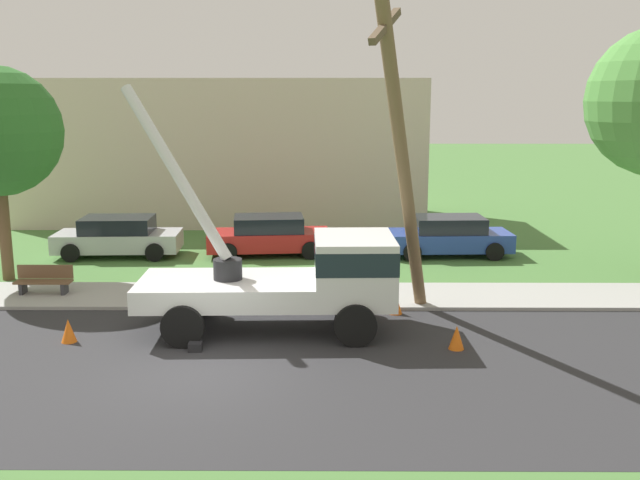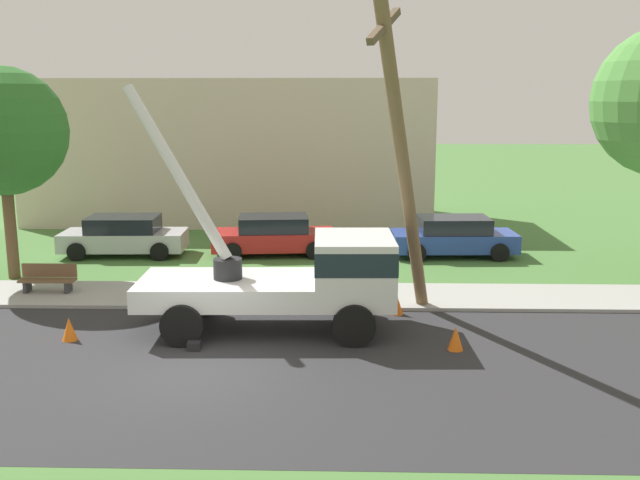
% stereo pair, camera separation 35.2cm
% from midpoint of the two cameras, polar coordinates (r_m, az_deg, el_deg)
% --- Properties ---
extents(ground_plane, '(120.00, 120.00, 0.00)m').
position_cam_midpoint_polar(ground_plane, '(27.12, -5.60, -0.76)').
color(ground_plane, '#477538').
extents(road_asphalt, '(80.00, 8.41, 0.01)m').
position_cam_midpoint_polar(road_asphalt, '(15.70, -10.13, -10.04)').
color(road_asphalt, '#2B2B2D').
rests_on(road_asphalt, ground).
extents(sidewalk_strip, '(80.00, 2.60, 0.10)m').
position_cam_midpoint_polar(sidewalk_strip, '(20.84, -7.42, -4.40)').
color(sidewalk_strip, '#9E9E99').
rests_on(sidewalk_strip, ground).
extents(utility_truck, '(6.83, 3.21, 5.98)m').
position_cam_midpoint_polar(utility_truck, '(17.55, -2.09, -2.74)').
color(utility_truck, silver).
rests_on(utility_truck, ground).
extents(leaning_utility_pole, '(1.99, 4.10, 8.27)m').
position_cam_midpoint_polar(leaning_utility_pole, '(17.39, 5.96, 6.46)').
color(leaning_utility_pole, brown).
rests_on(leaning_utility_pole, ground).
extents(traffic_cone_ahead, '(0.36, 0.36, 0.56)m').
position_cam_midpoint_polar(traffic_cone_ahead, '(16.77, 10.20, -7.62)').
color(traffic_cone_ahead, orange).
rests_on(traffic_cone_ahead, ground).
extents(traffic_cone_behind, '(0.36, 0.36, 0.56)m').
position_cam_midpoint_polar(traffic_cone_behind, '(18.02, -19.88, -6.79)').
color(traffic_cone_behind, orange).
rests_on(traffic_cone_behind, ground).
extents(traffic_cone_curbside, '(0.36, 0.36, 0.56)m').
position_cam_midpoint_polar(traffic_cone_curbside, '(19.17, 5.50, -5.05)').
color(traffic_cone_curbside, orange).
rests_on(traffic_cone_curbside, ground).
extents(parked_sedan_silver, '(4.47, 2.14, 1.42)m').
position_cam_midpoint_polar(parked_sedan_silver, '(26.84, -16.09, 0.26)').
color(parked_sedan_silver, '#B7B7BF').
rests_on(parked_sedan_silver, ground).
extents(parked_sedan_red, '(4.56, 2.30, 1.42)m').
position_cam_midpoint_polar(parked_sedan_red, '(26.07, -4.47, 0.36)').
color(parked_sedan_red, '#B21E1E').
rests_on(parked_sedan_red, ground).
extents(parked_sedan_blue, '(4.48, 2.15, 1.42)m').
position_cam_midpoint_polar(parked_sedan_blue, '(26.27, 9.79, 0.31)').
color(parked_sedan_blue, '#263F99').
rests_on(parked_sedan_blue, ground).
extents(park_bench, '(1.60, 0.45, 0.90)m').
position_cam_midpoint_polar(park_bench, '(22.20, -21.49, -3.04)').
color(park_bench, brown).
rests_on(park_bench, ground).
extents(lowrise_building_backdrop, '(18.00, 6.00, 6.40)m').
position_cam_midpoint_polar(lowrise_building_backdrop, '(33.70, -7.85, 7.07)').
color(lowrise_building_backdrop, beige).
rests_on(lowrise_building_backdrop, ground).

